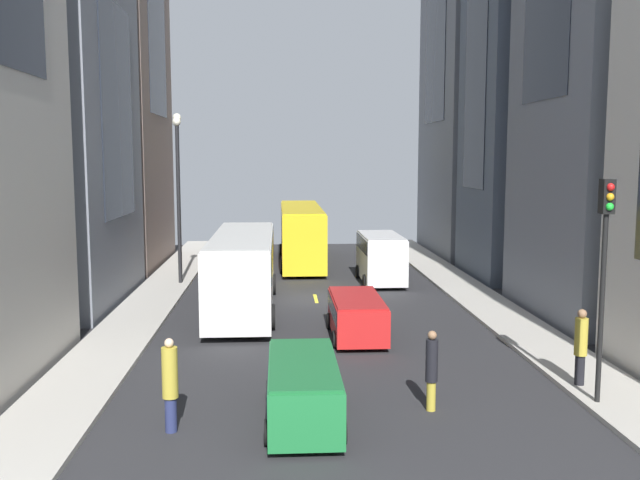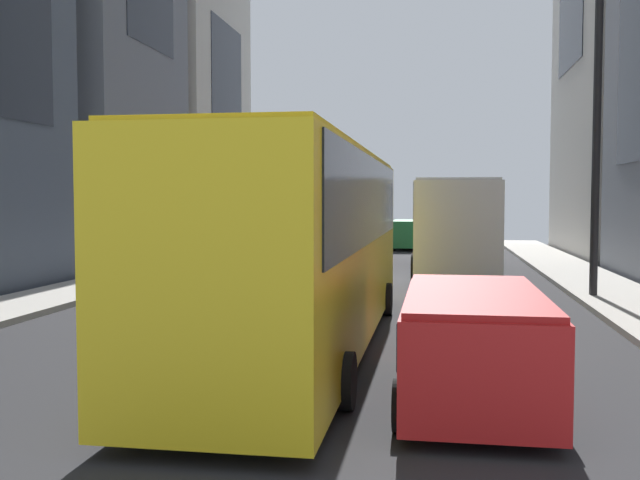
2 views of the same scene
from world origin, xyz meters
TOP-DOWN VIEW (x-y plane):
  - ground_plane at (0.00, 0.00)m, footprint 41.59×41.59m
  - sidewalk_west at (-7.58, 0.00)m, footprint 2.43×44.00m
  - sidewalk_east at (7.58, 0.00)m, footprint 2.43×44.00m
  - lane_stripe_0 at (0.00, -21.00)m, footprint 0.16×2.00m
  - lane_stripe_1 at (0.00, -10.50)m, footprint 0.16×2.00m
  - lane_stripe_2 at (0.00, 0.00)m, footprint 0.16×2.00m
  - lane_stripe_3 at (0.00, 10.50)m, footprint 0.16×2.00m
  - building_east_0 at (12.70, -14.99)m, footprint 7.49×10.31m
  - city_bus_white at (-3.29, -2.31)m, footprint 2.81×11.26m
  - streetcar_yellow at (-0.31, 11.17)m, footprint 2.70×12.35m
  - delivery_van_white at (3.67, 3.99)m, footprint 2.25×5.04m
  - car_red_0 at (-3.19, 14.45)m, footprint 1.98×4.18m
  - car_red_1 at (1.14, -7.19)m, footprint 2.00×4.45m
  - car_green_2 at (-1.14, -15.33)m, footprint 1.91×4.60m
  - pedestrian_crossing_near at (6.88, -13.37)m, footprint 0.37×0.37m
  - pedestrian_crossing_mid at (2.26, -14.76)m, footprint 0.32×0.32m
  - pedestrian_walking_far at (-4.38, -15.80)m, footprint 0.39×0.39m
  - traffic_light_near_corner at (6.76, -14.78)m, footprint 0.32×0.44m
  - streetlamp_near at (-6.86, 3.86)m, footprint 0.44×0.44m
  - streetlamp_far at (-6.86, 4.00)m, footprint 0.44×0.44m

SIDE VIEW (x-z plane):
  - ground_plane at x=0.00m, z-range 0.00..0.00m
  - lane_stripe_0 at x=0.00m, z-range 0.00..0.01m
  - lane_stripe_1 at x=0.00m, z-range 0.00..0.01m
  - lane_stripe_2 at x=0.00m, z-range 0.00..0.01m
  - lane_stripe_3 at x=0.00m, z-range 0.00..0.01m
  - sidewalk_west at x=-7.58m, z-range 0.00..0.15m
  - sidewalk_east at x=7.58m, z-range 0.00..0.15m
  - car_red_0 at x=-3.19m, z-range 0.14..1.65m
  - car_red_1 at x=1.14m, z-range 0.14..1.68m
  - car_green_2 at x=-1.14m, z-range 0.14..1.71m
  - pedestrian_crossing_mid at x=2.26m, z-range 0.08..2.23m
  - pedestrian_walking_far at x=-4.38m, z-range 0.07..2.40m
  - pedestrian_crossing_near at x=6.88m, z-range 0.23..2.44m
  - delivery_van_white at x=3.67m, z-range 0.22..2.80m
  - city_bus_white at x=-3.29m, z-range 0.33..3.68m
  - streetcar_yellow at x=-0.31m, z-range 0.33..3.92m
  - traffic_light_near_corner at x=6.76m, z-range 1.31..7.25m
  - streetlamp_near at x=-6.86m, z-range 0.99..9.50m
  - streetlamp_far at x=-6.86m, z-range 0.99..9.71m
  - building_east_0 at x=12.70m, z-range 0.00..16.12m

